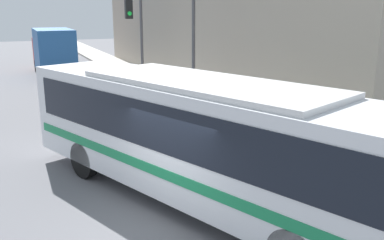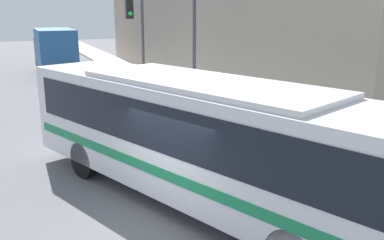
{
  "view_description": "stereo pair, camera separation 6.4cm",
  "coord_description": "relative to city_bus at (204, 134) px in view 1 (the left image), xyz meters",
  "views": [
    {
      "loc": [
        -2.81,
        -8.14,
        4.73
      ],
      "look_at": [
        2.38,
        3.64,
        1.35
      ],
      "focal_mm": 40.0,
      "sensor_mm": 36.0,
      "label": 1
    },
    {
      "loc": [
        -2.75,
        -8.16,
        4.73
      ],
      "look_at": [
        2.38,
        3.64,
        1.35
      ],
      "focal_mm": 40.0,
      "sensor_mm": 36.0,
      "label": 2
    }
  ],
  "objects": [
    {
      "name": "street_lamp",
      "position": [
        3.72,
        17.67,
        3.06
      ],
      "size": [
        2.27,
        0.28,
        8.08
      ],
      "color": "#47474C",
      "rests_on": "sidewalk"
    },
    {
      "name": "parking_meter",
      "position": [
        3.72,
        6.41,
        -0.83
      ],
      "size": [
        0.14,
        0.14,
        1.19
      ],
      "color": "#47474C",
      "rests_on": "sidewalk"
    },
    {
      "name": "sidewalk",
      "position": [
        4.39,
        19.36,
        -1.73
      ],
      "size": [
        2.54,
        70.0,
        0.18
      ],
      "color": "#B7B2A8",
      "rests_on": "ground_plane"
    },
    {
      "name": "delivery_truck",
      "position": [
        -0.87,
        23.48,
        -0.04
      ],
      "size": [
        2.43,
        6.99,
        3.32
      ],
      "color": "#265999",
      "rests_on": "ground_plane"
    },
    {
      "name": "ground_plane",
      "position": [
        -1.38,
        -0.64,
        -1.82
      ],
      "size": [
        120.0,
        120.0,
        0.0
      ],
      "primitive_type": "plane",
      "color": "slate"
    },
    {
      "name": "traffic_light_pole",
      "position": [
        2.73,
        9.35,
        1.9
      ],
      "size": [
        3.28,
        0.35,
        5.15
      ],
      "color": "#47474C",
      "rests_on": "sidewalk"
    },
    {
      "name": "city_bus",
      "position": [
        0.0,
        0.0,
        0.0
      ],
      "size": [
        6.63,
        11.91,
        3.13
      ],
      "rotation": [
        0.0,
        0.0,
        0.37
      ],
      "color": "silver",
      "rests_on": "ground_plane"
    },
    {
      "name": "fire_hydrant",
      "position": [
        3.72,
        2.9,
        -1.27
      ],
      "size": [
        0.22,
        0.29,
        0.74
      ],
      "color": "gold",
      "rests_on": "sidewalk"
    }
  ]
}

